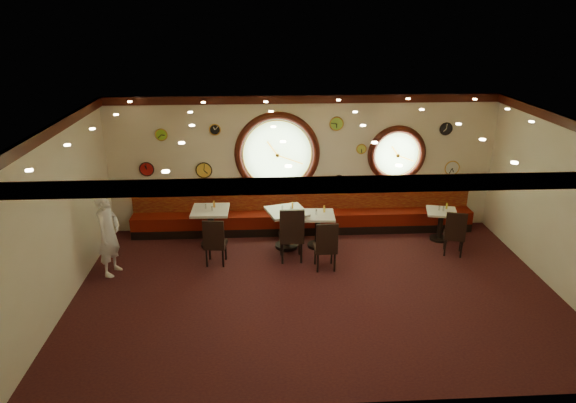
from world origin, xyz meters
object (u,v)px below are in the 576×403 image
object	(u,v)px
table_a	(211,223)
condiment_d_bottle	(447,206)
chair_a	(215,239)
table_b	(287,224)
condiment_b_bottle	(292,206)
condiment_a_salt	(206,207)
condiment_c_pepper	(316,213)
chair_b	(292,231)
condiment_b_salt	(282,208)
table_d	(441,222)
condiment_d_salt	(439,208)
waiter	(109,234)
chair_d	(455,231)
condiment_d_pepper	(443,209)
condiment_c_salt	(316,212)
condiment_a_pepper	(212,209)
condiment_b_pepper	(291,209)
chair_c	(326,243)
condiment_c_bottle	(324,209)
condiment_a_bottle	(214,204)

from	to	relation	value
table_a	condiment_d_bottle	xyz separation A→B (m)	(5.34, 0.14, 0.23)
table_a	chair_a	world-z (taller)	chair_a
table_b	condiment_b_bottle	size ratio (longest dim) A/B	6.95
condiment_a_salt	condiment_c_pepper	world-z (taller)	condiment_a_salt
chair_a	chair_b	world-z (taller)	chair_b
condiment_b_salt	table_d	bearing A→B (deg)	3.02
table_b	condiment_d_salt	distance (m)	3.49
condiment_c_pepper	chair_a	bearing A→B (deg)	-161.03
condiment_b_bottle	waiter	size ratio (longest dim) A/B	0.08
chair_d	waiter	bearing A→B (deg)	-158.83
condiment_b_salt	condiment_d_pepper	distance (m)	3.66
table_a	chair_d	distance (m)	5.28
condiment_b_salt	condiment_c_pepper	world-z (taller)	condiment_b_salt
condiment_d_pepper	condiment_c_salt	bearing A→B (deg)	-176.48
condiment_a_pepper	condiment_b_pepper	world-z (taller)	condiment_b_pepper
waiter	chair_d	bearing A→B (deg)	-72.09
table_d	chair_c	bearing A→B (deg)	-155.03
condiment_b_bottle	condiment_c_salt	bearing A→B (deg)	-11.26
condiment_b_salt	condiment_d_pepper	size ratio (longest dim) A/B	1.00
condiment_c_bottle	table_a	bearing A→B (deg)	178.61
condiment_a_salt	condiment_a_bottle	world-z (taller)	condiment_a_bottle
condiment_c_bottle	chair_b	bearing A→B (deg)	-134.18
chair_a	condiment_b_salt	world-z (taller)	chair_a
table_b	condiment_a_bottle	bearing A→B (deg)	169.88
condiment_d_salt	chair_d	bearing A→B (deg)	-84.65
condiment_b_pepper	condiment_b_bottle	bearing A→B (deg)	73.73
condiment_c_pepper	condiment_a_pepper	bearing A→B (deg)	177.14
condiment_d_bottle	chair_a	bearing A→B (deg)	-168.22
condiment_c_salt	condiment_b_bottle	world-z (taller)	condiment_b_bottle
condiment_d_salt	chair_c	bearing A→B (deg)	-154.04
table_d	condiment_b_salt	size ratio (longest dim) A/B	7.13
condiment_b_salt	condiment_d_salt	xyz separation A→B (m)	(3.57, 0.22, -0.17)
condiment_b_bottle	waiter	world-z (taller)	waiter
waiter	condiment_d_bottle	bearing A→B (deg)	-64.97
condiment_a_bottle	condiment_d_pepper	bearing A→B (deg)	-1.26
condiment_b_pepper	condiment_b_bottle	size ratio (longest dim) A/B	0.80
table_a	condiment_b_pepper	xyz separation A→B (m)	(1.76, -0.21, 0.39)
condiment_c_pepper	chair_d	bearing A→B (deg)	-11.33
waiter	table_d	bearing A→B (deg)	-65.70
table_d	condiment_c_pepper	xyz separation A→B (m)	(-2.88, -0.22, 0.37)
condiment_d_pepper	condiment_b_pepper	bearing A→B (deg)	-176.42
condiment_b_salt	condiment_c_bottle	xyz separation A→B (m)	(0.93, 0.11, -0.08)
condiment_c_pepper	condiment_c_bottle	distance (m)	0.23
condiment_c_pepper	condiment_b_bottle	size ratio (longest dim) A/B	0.67
condiment_b_salt	table_a	bearing A→B (deg)	173.89
chair_c	condiment_c_pepper	xyz separation A→B (m)	(-0.08, 1.08, 0.22)
chair_d	condiment_c_salt	size ratio (longest dim) A/B	5.76
table_b	condiment_d_salt	size ratio (longest dim) A/B	8.81
condiment_b_salt	condiment_c_bottle	size ratio (longest dim) A/B	0.72
condiment_d_salt	condiment_a_pepper	distance (m)	5.10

